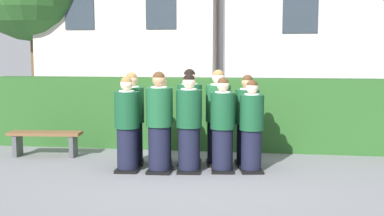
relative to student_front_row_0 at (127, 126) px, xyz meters
The scene contains 14 objects.
ground_plane 1.30m from the student_front_row_0, ahead, with size 60.00×60.00×0.00m, color slate.
student_front_row_0 is the anchor object (origin of this frame).
student_front_row_1 0.55m from the student_front_row_0, ahead, with size 0.44×0.54×1.69m.
student_front_row_2 1.04m from the student_front_row_0, ahead, with size 0.43×0.50×1.65m.
student_front_row_3 1.60m from the student_front_row_0, ahead, with size 0.41×0.49×1.59m.
student_front_row_4 2.09m from the student_front_row_0, ahead, with size 0.43×0.50×1.55m.
student_rear_row_0 0.50m from the student_front_row_0, 95.36° to the left, with size 0.46×0.54×1.65m.
student_rear_row_1 0.75m from the student_front_row_0, 52.24° to the left, with size 0.45×0.52×1.61m.
student_rear_row_2 1.17m from the student_front_row_0, 33.92° to the left, with size 0.45×0.51×1.71m.
student_rear_row_3 1.63m from the student_front_row_0, 24.85° to the left, with size 0.47×0.57×1.70m.
student_rear_row_4 2.11m from the student_front_row_0, 19.66° to the left, with size 0.45×0.54×1.61m.
hedge 2.37m from the student_front_row_0, 63.71° to the left, with size 9.05×0.70×1.47m.
school_building_annex 9.01m from the student_front_row_0, 103.04° to the left, with size 5.86×4.47×6.89m.
wooden_bench 2.13m from the student_front_row_0, 154.55° to the left, with size 1.43×0.47×0.48m.
Camera 1 is at (1.14, -7.81, 1.99)m, focal length 44.73 mm.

